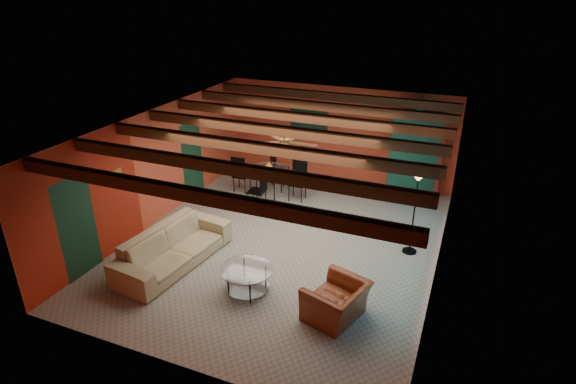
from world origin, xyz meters
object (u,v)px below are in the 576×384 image
at_px(sofa, 173,247).
at_px(armchair, 336,301).
at_px(coffee_table, 247,280).
at_px(dining_table, 269,177).
at_px(armoire, 415,156).
at_px(potted_plant, 421,106).
at_px(floor_lamp, 414,213).
at_px(vase, 268,155).

bearing_deg(sofa, armchair, -88.81).
xyz_separation_m(coffee_table, dining_table, (-1.40, 4.09, 0.28)).
xyz_separation_m(coffee_table, armoire, (2.15, 5.63, 0.84)).
bearing_deg(armoire, coffee_table, -135.22).
height_order(armchair, potted_plant, potted_plant).
bearing_deg(floor_lamp, vase, 159.43).
bearing_deg(potted_plant, coffee_table, -110.91).
relative_size(sofa, floor_lamp, 1.39).
bearing_deg(armchair, dining_table, -126.05).
xyz_separation_m(sofa, floor_lamp, (4.43, 2.30, 0.56)).
xyz_separation_m(sofa, coffee_table, (1.82, -0.29, -0.13)).
bearing_deg(coffee_table, armchair, -2.48).
distance_m(armchair, armoire, 5.78).
distance_m(sofa, coffee_table, 1.85).
height_order(potted_plant, vase, potted_plant).
bearing_deg(vase, armoire, 23.52).
height_order(coffee_table, vase, vase).
distance_m(potted_plant, vase, 4.08).
bearing_deg(potted_plant, vase, -156.48).
xyz_separation_m(coffee_table, potted_plant, (2.15, 5.63, 2.20)).
relative_size(coffee_table, floor_lamp, 0.53).
bearing_deg(armchair, coffee_table, -75.65).
bearing_deg(armchair, armoire, -167.19).
relative_size(dining_table, armoire, 0.93).
distance_m(armchair, floor_lamp, 2.86).
distance_m(sofa, armchair, 3.59).
bearing_deg(potted_plant, armchair, -94.02).
bearing_deg(dining_table, sofa, -96.35).
distance_m(dining_table, armoire, 3.92).
relative_size(coffee_table, potted_plant, 1.98).
bearing_deg(vase, dining_table, 0.00).
bearing_deg(coffee_table, armoire, 69.09).
distance_m(coffee_table, vase, 4.42).
relative_size(armchair, vase, 4.94).
relative_size(dining_table, floor_lamp, 1.08).
distance_m(armchair, dining_table, 5.23).
xyz_separation_m(potted_plant, vase, (-3.55, -1.55, -1.29)).
relative_size(armchair, dining_table, 0.50).
bearing_deg(coffee_table, vase, 108.91).
bearing_deg(sofa, armoire, -29.67).
bearing_deg(armchair, vase, -126.05).
bearing_deg(potted_plant, dining_table, -156.48).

